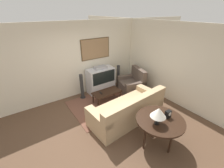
{
  "coord_description": "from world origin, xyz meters",
  "views": [
    {
      "loc": [
        -1.82,
        -2.89,
        3.0
      ],
      "look_at": [
        0.76,
        0.84,
        0.75
      ],
      "focal_mm": 24.0,
      "sensor_mm": 36.0,
      "label": 1
    }
  ],
  "objects": [
    {
      "name": "area_rug",
      "position": [
        0.63,
        0.91,
        0.01
      ],
      "size": [
        2.57,
        1.82,
        0.01
      ],
      "color": "brown",
      "rests_on": "ground_plane"
    },
    {
      "name": "table_lamp",
      "position": [
        0.47,
        -1.32,
        1.03
      ],
      "size": [
        0.34,
        0.34,
        0.41
      ],
      "color": "black",
      "rests_on": "console_table"
    },
    {
      "name": "speaker_tower_right",
      "position": [
        1.7,
        1.74,
        0.45
      ],
      "size": [
        0.21,
        0.21,
        0.96
      ],
      "color": "black",
      "rests_on": "ground_plane"
    },
    {
      "name": "wall_back",
      "position": [
        0.01,
        2.13,
        1.36
      ],
      "size": [
        12.0,
        0.1,
        2.7
      ],
      "color": "beige",
      "rests_on": "ground_plane"
    },
    {
      "name": "ground_plane",
      "position": [
        0.0,
        0.0,
        0.0
      ],
      "size": [
        12.0,
        12.0,
        0.0
      ],
      "primitive_type": "plane",
      "color": "brown"
    },
    {
      "name": "armchair",
      "position": [
        1.91,
        1.08,
        0.31
      ],
      "size": [
        1.04,
        1.12,
        0.95
      ],
      "rotation": [
        0.0,
        0.0,
        -1.83
      ],
      "color": "brown",
      "rests_on": "ground_plane"
    },
    {
      "name": "tv",
      "position": [
        0.87,
        1.78,
        0.51
      ],
      "size": [
        1.06,
        0.53,
        1.08
      ],
      "color": "silver",
      "rests_on": "ground_plane"
    },
    {
      "name": "couch",
      "position": [
        0.65,
        -0.16,
        0.32
      ],
      "size": [
        2.37,
        1.14,
        0.89
      ],
      "rotation": [
        0.0,
        0.0,
        3.22
      ],
      "color": "tan",
      "rests_on": "ground_plane"
    },
    {
      "name": "speaker_tower_left",
      "position": [
        0.04,
        1.74,
        0.45
      ],
      "size": [
        0.21,
        0.21,
        0.96
      ],
      "color": "black",
      "rests_on": "ground_plane"
    },
    {
      "name": "remote",
      "position": [
        0.42,
        1.03,
        0.42
      ],
      "size": [
        0.06,
        0.16,
        0.02
      ],
      "color": "black",
      "rests_on": "coffee_table"
    },
    {
      "name": "wall_right",
      "position": [
        2.63,
        0.0,
        1.35
      ],
      "size": [
        0.06,
        12.0,
        2.7
      ],
      "color": "beige",
      "rests_on": "ground_plane"
    },
    {
      "name": "coffee_table",
      "position": [
        0.65,
        1.01,
        0.36
      ],
      "size": [
        1.0,
        0.49,
        0.41
      ],
      "color": "black",
      "rests_on": "ground_plane"
    },
    {
      "name": "console_table",
      "position": [
        0.66,
        -1.28,
        0.67
      ],
      "size": [
        1.12,
        1.12,
        0.73
      ],
      "color": "black",
      "rests_on": "ground_plane"
    },
    {
      "name": "mantel_clock",
      "position": [
        0.85,
        -1.32,
        0.82
      ],
      "size": [
        0.14,
        0.1,
        0.18
      ],
      "color": "black",
      "rests_on": "console_table"
    }
  ]
}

